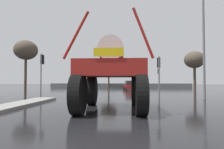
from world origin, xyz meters
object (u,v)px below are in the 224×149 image
object	(u,v)px
sedan_ahead	(130,86)
traffic_signal_near_left	(42,65)
streetlight_near_right	(205,37)
bare_tree_left	(26,51)
oversize_sprayer	(112,74)
bare_tree_far_center	(109,63)
traffic_signal_near_right	(159,68)
traffic_signal_far_left	(158,74)
bare_tree_right	(194,60)

from	to	relation	value
sedan_ahead	traffic_signal_near_left	world-z (taller)	traffic_signal_near_left
streetlight_near_right	bare_tree_left	size ratio (longest dim) A/B	1.34
oversize_sprayer	sedan_ahead	xyz separation A→B (m)	(1.19, 20.78, -1.16)
oversize_sprayer	bare_tree_far_center	bearing A→B (deg)	4.79
sedan_ahead	traffic_signal_near_right	size ratio (longest dim) A/B	1.20
traffic_signal_near_left	traffic_signal_far_left	bearing A→B (deg)	49.65
bare_tree_left	bare_tree_far_center	size ratio (longest dim) A/B	0.96
traffic_signal_near_right	streetlight_near_right	bearing A→B (deg)	-4.29
traffic_signal_far_left	streetlight_near_right	xyz separation A→B (m)	(1.47, -15.20, 2.49)
bare_tree_left	bare_tree_right	xyz separation A→B (m)	(22.98, 3.69, -1.09)
sedan_ahead	traffic_signal_near_right	bearing A→B (deg)	-179.26
traffic_signal_near_left	bare_tree_left	bearing A→B (deg)	127.30
traffic_signal_near_right	bare_tree_far_center	distance (m)	26.76
traffic_signal_near_left	bare_tree_left	distance (m)	9.96
traffic_signal_near_right	bare_tree_right	bearing A→B (deg)	59.04
traffic_signal_near_left	traffic_signal_near_right	size ratio (longest dim) A/B	1.10
oversize_sprayer	bare_tree_right	distance (m)	20.71
traffic_signal_near_left	traffic_signal_near_right	distance (m)	10.37
sedan_ahead	traffic_signal_near_right	world-z (taller)	traffic_signal_near_right
traffic_signal_near_right	oversize_sprayer	bearing A→B (deg)	-118.22
oversize_sprayer	traffic_signal_near_left	size ratio (longest dim) A/B	1.41
oversize_sprayer	traffic_signal_near_left	bearing A→B (deg)	45.45
oversize_sprayer	bare_tree_far_center	xyz separation A→B (m)	(-3.45, 32.16, 3.69)
streetlight_near_right	bare_tree_left	distance (m)	21.48
traffic_signal_near_left	traffic_signal_far_left	size ratio (longest dim) A/B	1.10
traffic_signal_far_left	streetlight_near_right	distance (m)	15.48
bare_tree_far_center	streetlight_near_right	bearing A→B (deg)	-67.59
traffic_signal_near_right	streetlight_near_right	world-z (taller)	streetlight_near_right
oversize_sprayer	sedan_ahead	world-z (taller)	oversize_sprayer
bare_tree_left	bare_tree_right	size ratio (longest dim) A/B	1.21
streetlight_near_right	bare_tree_left	xyz separation A→B (m)	(-19.96, 7.91, 0.42)
sedan_ahead	traffic_signal_far_left	xyz separation A→B (m)	(4.60, 0.62, 1.90)
traffic_signal_far_left	bare_tree_left	xyz separation A→B (m)	(-18.50, -7.29, 2.91)
traffic_signal_near_left	bare_tree_far_center	size ratio (longest dim) A/B	0.55
traffic_signal_near_left	bare_tree_far_center	bearing A→B (deg)	82.37
traffic_signal_near_right	bare_tree_left	size ratio (longest dim) A/B	0.52
traffic_signal_near_right	sedan_ahead	bearing A→B (deg)	99.08
bare_tree_right	oversize_sprayer	bearing A→B (deg)	-119.98
bare_tree_right	traffic_signal_near_right	bearing A→B (deg)	-120.96
traffic_signal_far_left	bare_tree_far_center	distance (m)	14.48
bare_tree_far_center	bare_tree_right	bearing A→B (deg)	-46.30
traffic_signal_near_right	traffic_signal_far_left	distance (m)	15.10
traffic_signal_near_right	streetlight_near_right	distance (m)	4.54
bare_tree_right	bare_tree_far_center	size ratio (longest dim) A/B	0.79
traffic_signal_far_left	sedan_ahead	bearing A→B (deg)	-172.33
oversize_sprayer	bare_tree_right	size ratio (longest dim) A/B	0.97
traffic_signal_near_left	streetlight_near_right	world-z (taller)	streetlight_near_right
bare_tree_right	bare_tree_far_center	bearing A→B (deg)	133.70
traffic_signal_near_right	bare_tree_left	xyz separation A→B (m)	(-16.18, 7.63, 2.91)
traffic_signal_near_left	bare_tree_far_center	world-z (taller)	bare_tree_far_center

